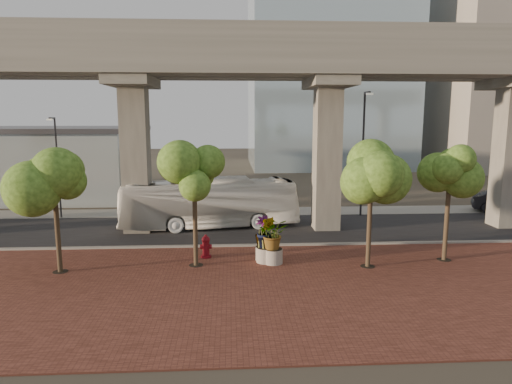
{
  "coord_description": "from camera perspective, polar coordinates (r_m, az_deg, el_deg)",
  "views": [
    {
      "loc": [
        -0.16,
        -26.65,
        7.18
      ],
      "look_at": [
        1.39,
        0.5,
        2.72
      ],
      "focal_mm": 32.0,
      "sensor_mm": 36.0,
      "label": 1
    }
  ],
  "objects": [
    {
      "name": "transit_viaduct",
      "position": [
        28.65,
        -2.99,
        9.52
      ],
      "size": [
        72.0,
        5.6,
        12.4
      ],
      "color": "gray",
      "rests_on": "ground"
    },
    {
      "name": "transit_bus",
      "position": [
        29.96,
        -5.84,
        -1.44
      ],
      "size": [
        11.81,
        4.23,
        3.22
      ],
      "primitive_type": "imported",
      "rotation": [
        0.0,
        0.0,
        1.7
      ],
      "color": "white",
      "rests_on": "ground"
    },
    {
      "name": "planter_left",
      "position": [
        22.61,
        1.24,
        -5.32
      ],
      "size": [
        2.11,
        2.11,
        2.32
      ],
      "color": "gray",
      "rests_on": "ground"
    },
    {
      "name": "asphalt_road",
      "position": [
        29.53,
        -2.87,
        -4.72
      ],
      "size": [
        90.0,
        8.0,
        0.04
      ],
      "primitive_type": "cube",
      "color": "black",
      "rests_on": "ground"
    },
    {
      "name": "streetlamp_east",
      "position": [
        33.77,
        13.29,
        5.71
      ],
      "size": [
        0.44,
        1.29,
        8.91
      ],
      "color": "#2B2B2F",
      "rests_on": "ground"
    },
    {
      "name": "midrise_block",
      "position": [
        73.51,
        28.69,
        11.96
      ],
      "size": [
        18.0,
        16.0,
        24.0
      ],
      "primitive_type": "cube",
      "color": "gray",
      "rests_on": "ground"
    },
    {
      "name": "station_pavilion",
      "position": [
        47.2,
        -28.16,
        3.41
      ],
      "size": [
        23.0,
        13.0,
        6.3
      ],
      "color": "#A8BAC1",
      "rests_on": "ground"
    },
    {
      "name": "street_tree_near_east",
      "position": [
        21.99,
        14.23,
        2.26
      ],
      "size": [
        3.69,
        3.69,
        6.23
      ],
      "color": "#423525",
      "rests_on": "ground"
    },
    {
      "name": "streetlamp_west",
      "position": [
        35.07,
        -23.63,
        3.63
      ],
      "size": [
        0.35,
        1.04,
        7.14
      ],
      "color": "#303035",
      "rests_on": "ground"
    },
    {
      "name": "planter_right",
      "position": [
        22.98,
        0.98,
        -5.22
      ],
      "size": [
        2.09,
        2.09,
        2.23
      ],
      "color": "#ADAA9C",
      "rests_on": "ground"
    },
    {
      "name": "street_tree_far_east",
      "position": [
        24.3,
        23.08,
        2.24
      ],
      "size": [
        3.36,
        3.36,
        5.99
      ],
      "color": "#423525",
      "rests_on": "ground"
    },
    {
      "name": "parked_car",
      "position": [
        39.36,
        29.14,
        -1.11
      ],
      "size": [
        5.52,
        3.83,
        1.72
      ],
      "primitive_type": "imported",
      "rotation": [
        0.0,
        0.0,
        1.14
      ],
      "color": "black",
      "rests_on": "ground"
    },
    {
      "name": "fire_hydrant",
      "position": [
        23.68,
        -6.28,
        -6.79
      ],
      "size": [
        0.6,
        0.54,
        1.19
      ],
      "color": "maroon",
      "rests_on": "ground"
    },
    {
      "name": "far_sidewalk",
      "position": [
        34.89,
        -2.94,
        -2.52
      ],
      "size": [
        90.0,
        3.0,
        0.06
      ],
      "primitive_type": "cube",
      "color": "gray",
      "rests_on": "ground"
    },
    {
      "name": "ground",
      "position": [
        27.6,
        -2.84,
        -5.77
      ],
      "size": [
        160.0,
        160.0,
        0.0
      ],
      "primitive_type": "plane",
      "color": "#383329",
      "rests_on": "ground"
    },
    {
      "name": "street_tree_far_west",
      "position": [
        22.51,
        -23.96,
        1.43
      ],
      "size": [
        3.98,
        3.98,
        6.18
      ],
      "color": "#423525",
      "rests_on": "ground"
    },
    {
      "name": "street_tree_near_west",
      "position": [
        21.72,
        -7.74,
        1.72
      ],
      "size": [
        3.43,
        3.43,
        5.86
      ],
      "color": "#423525",
      "rests_on": "ground"
    },
    {
      "name": "brick_plaza",
      "position": [
        19.97,
        -2.65,
        -11.66
      ],
      "size": [
        70.0,
        13.0,
        0.06
      ],
      "primitive_type": "cube",
      "color": "brown",
      "rests_on": "ground"
    },
    {
      "name": "planter_front",
      "position": [
        22.42,
        2.19,
        -5.53
      ],
      "size": [
        2.06,
        2.06,
        2.27
      ],
      "color": "#9D968D",
      "rests_on": "ground"
    },
    {
      "name": "curb_strip",
      "position": [
        25.65,
        -2.8,
        -6.76
      ],
      "size": [
        70.0,
        0.25,
        0.16
      ],
      "primitive_type": "cube",
      "color": "gray",
      "rests_on": "ground"
    }
  ]
}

